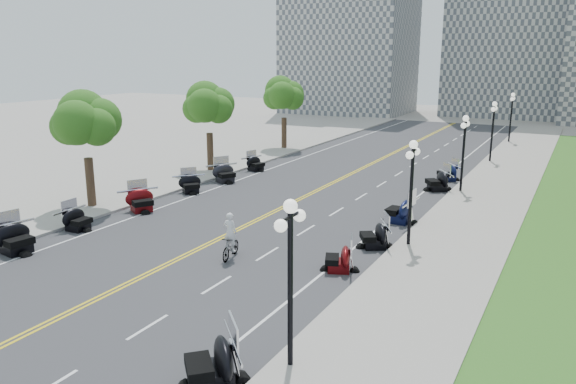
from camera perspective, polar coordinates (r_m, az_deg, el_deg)
The scene contains 48 objects.
ground at distance 27.48m, azimuth -7.91°, elevation -5.18°, with size 160.00×160.00×0.00m, color gray.
road at distance 35.69m, azimuth 1.50°, elevation -0.58°, with size 16.00×90.00×0.01m, color #333335.
centerline_yellow_a at distance 35.74m, azimuth 1.33°, elevation -0.55°, with size 0.12×90.00×0.00m, color yellow.
centerline_yellow_b at distance 35.64m, azimuth 1.67°, elevation -0.59°, with size 0.12×90.00×0.00m, color yellow.
edge_line_north at distance 33.43m, azimuth 11.36°, elevation -1.84°, with size 0.12×90.00×0.00m, color white.
edge_line_south at distance 38.88m, azimuth -6.97°, elevation 0.54°, with size 0.12×90.00×0.00m, color white.
lane_dash_4 at distance 19.89m, azimuth -14.05°, elevation -13.15°, with size 0.12×2.00×0.00m, color white.
lane_dash_5 at distance 22.69m, azimuth -7.24°, elevation -9.32°, with size 0.12×2.00×0.00m, color white.
lane_dash_6 at distance 25.82m, azimuth -2.11°, elevation -6.29°, with size 0.12×2.00×0.00m, color white.
lane_dash_7 at distance 29.15m, azimuth 1.85°, elevation -3.90°, with size 0.12×2.00×0.00m, color white.
lane_dash_8 at distance 32.64m, azimuth 4.95°, elevation -2.00°, with size 0.12×2.00×0.00m, color white.
lane_dash_9 at distance 36.23m, azimuth 7.45°, elevation -0.46°, with size 0.12×2.00×0.00m, color white.
lane_dash_10 at distance 39.90m, azimuth 9.49°, elevation 0.80°, with size 0.12×2.00×0.00m, color white.
lane_dash_11 at distance 43.63m, azimuth 11.18°, elevation 1.84°, with size 0.12×2.00×0.00m, color white.
lane_dash_12 at distance 47.41m, azimuth 12.61°, elevation 2.72°, with size 0.12×2.00×0.00m, color white.
lane_dash_13 at distance 51.21m, azimuth 13.83°, elevation 3.46°, with size 0.12×2.00×0.00m, color white.
lane_dash_14 at distance 55.05m, azimuth 14.88°, elevation 4.11°, with size 0.12×2.00×0.00m, color white.
lane_dash_15 at distance 58.90m, azimuth 15.79°, elevation 4.66°, with size 0.12×2.00×0.00m, color white.
lane_dash_16 at distance 62.78m, azimuth 16.59°, elevation 5.15°, with size 0.12×2.00×0.00m, color white.
lane_dash_17 at distance 66.67m, azimuth 17.30°, elevation 5.58°, with size 0.12×2.00×0.00m, color white.
lane_dash_18 at distance 70.57m, azimuth 17.94°, elevation 5.96°, with size 0.12×2.00×0.00m, color white.
lane_dash_19 at distance 74.48m, azimuth 18.50°, elevation 6.30°, with size 0.12×2.00×0.00m, color white.
sidewalk_north at distance 32.54m, azimuth 18.29°, elevation -2.60°, with size 5.00×90.00×0.15m, color #9E9991.
sidewalk_south at distance 41.31m, azimuth -11.64°, elevation 1.23°, with size 5.00×90.00×0.15m, color #9E9991.
distant_block_a at distance 89.51m, azimuth 6.34°, elevation 16.41°, with size 18.00×14.00×26.00m, color gray.
distant_block_b at distance 89.87m, azimuth 21.64°, elevation 16.83°, with size 16.00×12.00×30.00m, color gray.
street_lamp_1 at distance 15.92m, azimuth 0.23°, elevation -9.47°, with size 0.50×1.20×4.90m, color black, non-canonical shape.
street_lamp_2 at distance 26.61m, azimuth 12.38°, elevation -0.17°, with size 0.50×1.20×4.90m, color black, non-canonical shape.
street_lamp_3 at distance 38.08m, azimuth 17.37°, elevation 3.70°, with size 0.50×1.20×4.90m, color black, non-canonical shape.
street_lamp_4 at distance 49.81m, azimuth 20.04°, elevation 5.76°, with size 0.50×1.20×4.90m, color black, non-canonical shape.
street_lamp_5 at distance 61.64m, azimuth 21.70°, elevation 7.02°, with size 0.50×1.20×4.90m, color black, non-canonical shape.
tree_2 at distance 34.48m, azimuth -19.87°, elevation 6.13°, with size 4.80×4.80×9.20m, color #235619, non-canonical shape.
tree_3 at distance 43.40m, azimuth -8.05°, elevation 8.24°, with size 4.80×4.80×9.20m, color #235619, non-canonical shape.
tree_4 at distance 53.53m, azimuth -0.41°, elevation 9.42°, with size 4.80×4.80×9.20m, color #235619, non-canonical shape.
motorcycle_n_3 at distance 16.13m, azimuth -7.77°, elevation -16.59°, with size 2.19×2.19×1.53m, color black, non-canonical shape.
motorcycle_n_5 at distance 23.77m, azimuth 5.20°, elevation -6.58°, with size 1.78×1.78×1.25m, color #590A0C, non-canonical shape.
motorcycle_n_6 at distance 26.71m, azimuth 8.77°, elevation -4.24°, with size 1.93×1.93×1.35m, color black, non-canonical shape.
motorcycle_n_7 at distance 30.89m, azimuth 11.33°, elevation -1.70°, with size 2.17×2.17×1.52m, color black, non-canonical shape.
motorcycle_n_9 at distance 38.67m, azimuth 14.96°, elevation 1.20°, with size 2.11×2.11×1.48m, color black, non-canonical shape.
motorcycle_n_10 at distance 41.93m, azimuth 15.90°, elevation 2.00°, with size 1.91×1.91×1.34m, color black, non-canonical shape.
motorcycle_s_4 at distance 28.57m, azimuth -25.97°, elevation -4.13°, with size 2.19×2.19×1.53m, color black, non-canonical shape.
motorcycle_s_5 at distance 30.96m, azimuth -20.61°, elevation -2.52°, with size 1.84×1.84×1.28m, color black, non-canonical shape.
motorcycle_s_6 at distance 33.52m, azimuth -14.71°, elevation -0.72°, with size 2.07×2.07×1.45m, color #590A0C, non-canonical shape.
motorcycle_s_7 at distance 37.33m, azimuth -9.87°, elevation 0.89°, with size 1.87×1.87×1.31m, color black, non-canonical shape.
motorcycle_s_8 at distance 40.07m, azimuth -6.43°, elevation 2.00°, with size 2.08×2.08×1.45m, color black, non-canonical shape.
motorcycle_s_9 at distance 43.89m, azimuth -3.29°, elevation 2.98°, with size 1.80×1.80×1.26m, color black, non-canonical shape.
bicycle at distance 25.24m, azimuth -5.85°, elevation -5.58°, with size 0.50×1.79×1.07m, color #A51414.
cyclist_rider at distance 24.80m, azimuth -5.93°, elevation -2.47°, with size 0.65×0.43×1.78m, color silver.
Camera 1 is at (15.41, -20.93, 8.91)m, focal length 35.00 mm.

